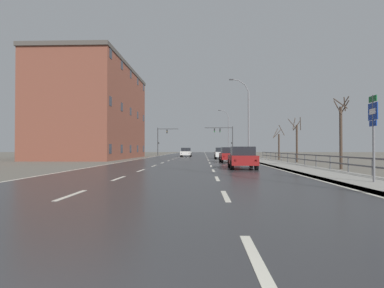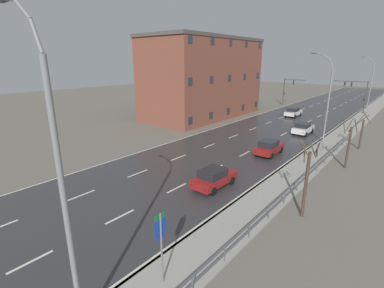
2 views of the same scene
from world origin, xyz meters
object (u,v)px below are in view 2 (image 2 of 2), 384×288
traffic_signal_left (287,88)px  car_near_right (303,128)px  car_near_left (293,112)px  street_lamp_distant (370,84)px  street_lamp_midground (327,101)px  brick_building (204,78)px  car_mid_centre (269,147)px  car_far_right (214,178)px  highway_sign (161,240)px  traffic_signal_right (357,90)px  street_lamp_foreground (60,190)px

traffic_signal_left → car_near_right: (11.36, -22.97, -3.03)m
car_near_right → car_near_left: (-5.49, 11.31, 0.00)m
street_lamp_distant → traffic_signal_left: street_lamp_distant is taller
car_near_right → traffic_signal_left: bearing=116.4°
street_lamp_midground → brick_building: bearing=167.8°
car_mid_centre → brick_building: (-18.41, 12.85, 5.89)m
car_mid_centre → brick_building: size_ratio=0.18×
traffic_signal_left → brick_building: bearing=-108.1°
brick_building → car_far_right: bearing=-51.4°
car_near_right → brick_building: size_ratio=0.18×
car_near_left → car_mid_centre: bearing=-75.0°
street_lamp_distant → car_far_right: 50.34m
car_near_right → car_far_right: (0.20, -21.30, 0.00)m
street_lamp_distant → brick_building: (-21.48, -26.93, 1.64)m
highway_sign → car_near_left: bearing=102.9°
street_lamp_distant → car_far_right: size_ratio=2.50×
traffic_signal_right → car_near_right: 22.67m
car_mid_centre → brick_building: bearing=144.1°
car_near_right → highway_sign: bearing=-82.2°
street_lamp_distant → traffic_signal_right: size_ratio=1.71×
street_lamp_foreground → car_far_right: (-3.00, 13.10, -4.84)m
street_lamp_distant → car_near_right: (-3.20, -28.77, -4.25)m
car_mid_centre → car_far_right: (0.08, -10.28, 0.00)m
traffic_signal_right → street_lamp_distant: bearing=80.9°
car_near_left → brick_building: size_ratio=0.18×
traffic_signal_left → car_near_left: (5.87, -11.66, -3.03)m
car_mid_centre → car_near_left: 23.03m
traffic_signal_right → traffic_signal_left: 13.55m
highway_sign → car_near_left: (-9.65, 42.26, -1.47)m
street_lamp_foreground → car_mid_centre: (-3.08, 23.38, -4.84)m
car_mid_centre → brick_building: brick_building is taller
car_far_right → brick_building: brick_building is taller
highway_sign → traffic_signal_left: bearing=106.1°
traffic_signal_left → car_near_left: traffic_signal_left is taller
street_lamp_midground → car_near_right: 6.06m
street_lamp_midground → brick_building: brick_building is taller
car_near_right → car_far_right: same height
street_lamp_midground → street_lamp_distant: street_lamp_midground is taller
street_lamp_distant → car_near_left: 19.96m
street_lamp_midground → traffic_signal_left: size_ratio=1.79×
traffic_signal_left → car_near_right: size_ratio=1.43×
street_lamp_foreground → car_far_right: size_ratio=2.80×
street_lamp_foreground → car_mid_centre: bearing=97.5°
highway_sign → traffic_signal_left: (-15.51, 53.92, 1.55)m
car_far_right → car_near_left: (-5.70, 32.61, 0.00)m
car_mid_centre → street_lamp_foreground: bearing=-83.5°
highway_sign → car_far_right: (-3.95, 9.64, -1.47)m
car_mid_centre → car_near_left: (-5.62, 22.33, 0.00)m
car_far_right → brick_building: (-18.48, 23.13, 5.89)m
street_lamp_distant → brick_building: bearing=-128.6°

